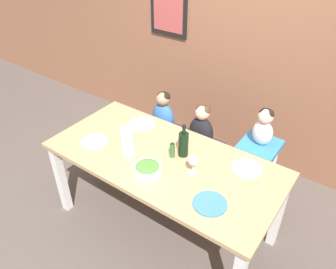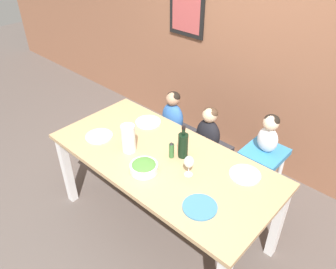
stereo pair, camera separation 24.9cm
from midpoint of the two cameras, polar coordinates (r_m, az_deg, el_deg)
name	(u,v)px [view 2 (the right image)]	position (r m, az deg, el deg)	size (l,w,h in m)	color
ground_plane	(163,223)	(3.10, 1.52, -15.25)	(14.00, 14.00, 0.00)	#564C47
wall_back	(264,40)	(3.35, 18.49, 15.29)	(10.00, 0.09, 2.70)	#8E5B42
dining_table	(162,166)	(2.62, 1.75, -5.67)	(1.85, 0.88, 0.78)	tan
chair_far_left	(172,136)	(3.47, 2.84, -0.41)	(0.38, 0.40, 0.45)	silver
chair_far_center	(206,154)	(3.26, 8.89, -3.50)	(0.38, 0.40, 0.45)	silver
chair_right_highchair	(262,166)	(2.96, 18.37, -5.34)	(0.32, 0.34, 0.72)	silver
person_child_left	(173,113)	(3.31, 2.99, 3.76)	(0.25, 0.16, 0.45)	#3366B2
person_child_center	(209,129)	(3.09, 9.38, 0.79)	(0.25, 0.16, 0.45)	black
person_baby_right	(269,132)	(2.75, 19.71, 0.30)	(0.17, 0.13, 0.34)	silver
wine_bottle	(183,145)	(2.51, 5.49, -1.90)	(0.08, 0.08, 0.28)	black
paper_towel_roll	(128,138)	(2.56, -4.15, -0.78)	(0.11, 0.11, 0.23)	white
wine_glass_near	(189,162)	(2.34, 6.73, -4.93)	(0.07, 0.07, 0.17)	white
salad_bowl_large	(144,167)	(2.40, -1.26, -5.75)	(0.21, 0.21, 0.08)	white
dinner_plate_front_left	(99,136)	(2.80, -9.46, -0.38)	(0.23, 0.23, 0.01)	silver
dinner_plate_back_left	(148,122)	(2.95, -1.07, 2.10)	(0.23, 0.23, 0.01)	silver
dinner_plate_back_right	(245,175)	(2.48, 16.09, -6.86)	(0.23, 0.23, 0.01)	silver
dinner_plate_front_right	(200,207)	(2.19, 8.89, -12.50)	(0.23, 0.23, 0.01)	teal
condiment_bottle_hot_sauce	(172,150)	(2.52, 3.45, -2.81)	(0.04, 0.04, 0.14)	#336633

